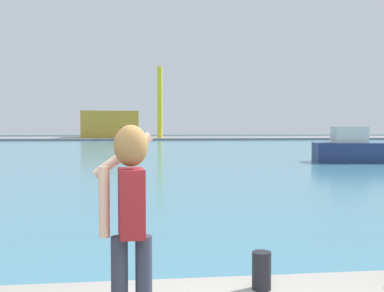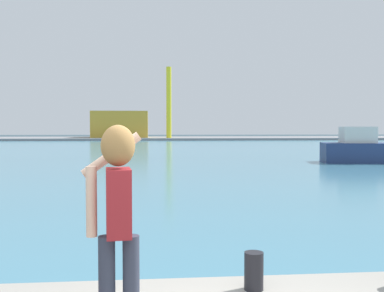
% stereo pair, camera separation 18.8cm
% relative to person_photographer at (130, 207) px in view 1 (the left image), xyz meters
% --- Properties ---
extents(ground_plane, '(220.00, 220.00, 0.00)m').
position_rel_person_photographer_xyz_m(ground_plane, '(0.68, 49.32, -1.72)').
color(ground_plane, '#334751').
extents(harbor_water, '(140.00, 100.00, 0.02)m').
position_rel_person_photographer_xyz_m(harbor_water, '(0.68, 51.32, -1.71)').
color(harbor_water, teal).
rests_on(harbor_water, ground_plane).
extents(far_shore_dock, '(140.00, 20.00, 0.44)m').
position_rel_person_photographer_xyz_m(far_shore_dock, '(0.68, 91.32, -1.49)').
color(far_shore_dock, gray).
rests_on(far_shore_dock, ground_plane).
extents(person_photographer, '(0.53, 0.55, 1.74)m').
position_rel_person_photographer_xyz_m(person_photographer, '(0.00, 0.00, 0.00)').
color(person_photographer, '#2D3342').
rests_on(person_photographer, quay_promenade).
extents(harbor_bollard, '(0.20, 0.20, 0.40)m').
position_rel_person_photographer_xyz_m(harbor_bollard, '(1.36, 0.88, -0.87)').
color(harbor_bollard, black).
rests_on(harbor_bollard, quay_promenade).
extents(boat_moored, '(6.52, 3.61, 2.45)m').
position_rel_person_photographer_xyz_m(boat_moored, '(15.06, 25.50, -0.81)').
color(boat_moored, navy).
rests_on(boat_moored, harbor_water).
extents(warehouse_left, '(11.37, 12.68, 5.40)m').
position_rel_person_photographer_xyz_m(warehouse_left, '(-5.78, 92.40, 1.43)').
color(warehouse_left, gold).
rests_on(warehouse_left, far_shore_dock).
extents(port_crane, '(1.14, 9.44, 13.96)m').
position_rel_person_photographer_xyz_m(port_crane, '(4.09, 85.52, 7.18)').
color(port_crane, yellow).
rests_on(port_crane, far_shore_dock).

